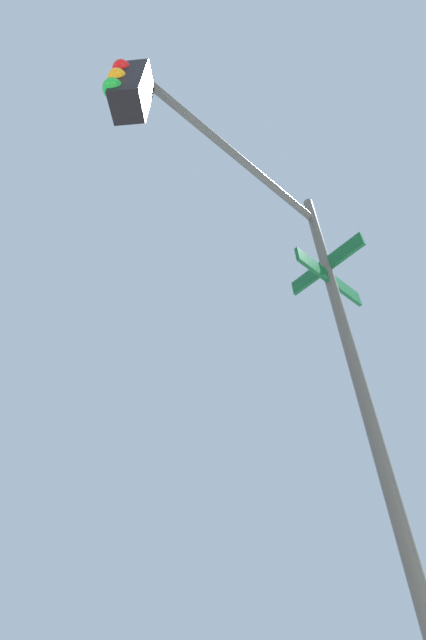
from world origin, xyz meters
The scene contains 1 object.
traffic_signal_near centered at (-6.57, -6.25, 4.54)m, with size 2.51×2.45×6.43m.
Camera 1 is at (-6.35, -3.94, 1.58)m, focal length 22.30 mm.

